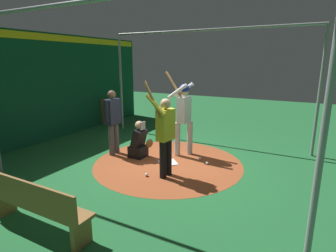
{
  "coord_description": "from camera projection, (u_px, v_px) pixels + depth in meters",
  "views": [
    {
      "loc": [
        2.99,
        -5.59,
        2.49
      ],
      "look_at": [
        0.0,
        0.0,
        0.95
      ],
      "focal_mm": 28.95,
      "sensor_mm": 36.0,
      "label": 1
    }
  ],
  "objects": [
    {
      "name": "cage_frame",
      "position": [
        168.0,
        65.0,
        6.19
      ],
      "size": [
        6.37,
        4.65,
        3.39
      ],
      "color": "gray",
      "rests_on": "ground"
    },
    {
      "name": "visitor",
      "position": [
        165.0,
        132.0,
        5.75
      ],
      "size": [
        0.57,
        0.51,
        2.09
      ],
      "rotation": [
        0.0,
        0.0,
        -0.13
      ],
      "color": "black",
      "rests_on": "ground"
    },
    {
      "name": "baseball_1",
      "position": [
        207.0,
        163.0,
        6.63
      ],
      "size": [
        0.07,
        0.07,
        0.07
      ],
      "primitive_type": "sphere",
      "color": "white",
      "rests_on": "dirt_circle"
    },
    {
      "name": "dirt_circle",
      "position": [
        168.0,
        163.0,
        6.75
      ],
      "size": [
        3.67,
        3.67,
        0.01
      ],
      "primitive_type": "cylinder",
      "color": "#9E4C28",
      "rests_on": "ground"
    },
    {
      "name": "back_wall",
      "position": [
        43.0,
        87.0,
        8.37
      ],
      "size": [
        0.22,
        9.33,
        3.32
      ],
      "color": "#0F472D",
      "rests_on": "ground"
    },
    {
      "name": "batter",
      "position": [
        184.0,
        112.0,
        7.07
      ],
      "size": [
        0.68,
        0.49,
        2.23
      ],
      "color": "#BCBCC0",
      "rests_on": "ground"
    },
    {
      "name": "baseball_0",
      "position": [
        200.0,
        158.0,
        6.93
      ],
      "size": [
        0.07,
        0.07,
        0.07
      ],
      "primitive_type": "sphere",
      "color": "white",
      "rests_on": "dirt_circle"
    },
    {
      "name": "catcher",
      "position": [
        139.0,
        143.0,
        7.08
      ],
      "size": [
        0.58,
        0.4,
        0.98
      ],
      "color": "black",
      "rests_on": "ground"
    },
    {
      "name": "baseball_2",
      "position": [
        147.0,
        175.0,
        5.95
      ],
      "size": [
        0.07,
        0.07,
        0.07
      ],
      "primitive_type": "sphere",
      "color": "white",
      "rests_on": "dirt_circle"
    },
    {
      "name": "bench",
      "position": [
        34.0,
        203.0,
        3.97
      ],
      "size": [
        1.95,
        0.36,
        0.85
      ],
      "color": "olive",
      "rests_on": "ground"
    },
    {
      "name": "ground_plane",
      "position": [
        168.0,
        163.0,
        6.75
      ],
      "size": [
        25.33,
        25.33,
        0.0
      ],
      "primitive_type": "plane",
      "color": "#216633"
    },
    {
      "name": "bat_rack",
      "position": [
        105.0,
        112.0,
        10.66
      ],
      "size": [
        1.18,
        0.18,
        1.05
      ],
      "color": "olive",
      "rests_on": "ground"
    },
    {
      "name": "home_plate",
      "position": [
        168.0,
        162.0,
        6.75
      ],
      "size": [
        0.59,
        0.59,
        0.01
      ],
      "primitive_type": "cube",
      "rotation": [
        0.0,
        0.0,
        0.79
      ],
      "color": "white",
      "rests_on": "dirt_circle"
    },
    {
      "name": "umpire",
      "position": [
        113.0,
        119.0,
        7.18
      ],
      "size": [
        0.22,
        0.49,
        1.73
      ],
      "color": "#4C4C51",
      "rests_on": "ground"
    }
  ]
}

